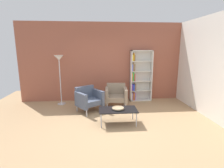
# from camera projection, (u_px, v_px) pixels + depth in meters

# --- Properties ---
(ground_plane) EXTENTS (8.32, 8.32, 0.00)m
(ground_plane) POSITION_uv_depth(u_px,v_px,m) (112.00, 127.00, 4.44)
(ground_plane) COLOR tan
(brick_back_panel) EXTENTS (6.40, 0.12, 2.90)m
(brick_back_panel) POSITION_uv_depth(u_px,v_px,m) (107.00, 62.00, 6.54)
(brick_back_panel) COLOR #9E5642
(brick_back_panel) RESTS_ON ground_plane
(plaster_right_partition) EXTENTS (0.12, 5.20, 2.90)m
(plaster_right_partition) POSITION_uv_depth(u_px,v_px,m) (210.00, 67.00, 4.96)
(plaster_right_partition) COLOR silver
(plaster_right_partition) RESTS_ON ground_plane
(bookshelf_tall) EXTENTS (0.80, 0.30, 1.90)m
(bookshelf_tall) POSITION_uv_depth(u_px,v_px,m) (139.00, 76.00, 6.54)
(bookshelf_tall) COLOR silver
(bookshelf_tall) RESTS_ON ground_plane
(coffee_table_low) EXTENTS (1.00, 0.56, 0.40)m
(coffee_table_low) POSITION_uv_depth(u_px,v_px,m) (118.00, 110.00, 4.58)
(coffee_table_low) COLOR black
(coffee_table_low) RESTS_ON ground_plane
(decorative_bowl) EXTENTS (0.32, 0.32, 0.05)m
(decorative_bowl) POSITION_uv_depth(u_px,v_px,m) (118.00, 108.00, 4.56)
(decorative_bowl) COLOR tan
(decorative_bowl) RESTS_ON coffee_table_low
(armchair_near_window) EXTENTS (0.95, 0.93, 0.78)m
(armchair_near_window) POSITION_uv_depth(u_px,v_px,m) (89.00, 99.00, 5.48)
(armchair_near_window) COLOR #4C566B
(armchair_near_window) RESTS_ON ground_plane
(armchair_by_bookshelf) EXTENTS (0.76, 0.71, 0.78)m
(armchair_by_bookshelf) POSITION_uv_depth(u_px,v_px,m) (116.00, 95.00, 5.90)
(armchair_by_bookshelf) COLOR gray
(armchair_by_bookshelf) RESTS_ON ground_plane
(floor_lamp_torchiere) EXTENTS (0.32, 0.32, 1.74)m
(floor_lamp_torchiere) POSITION_uv_depth(u_px,v_px,m) (59.00, 64.00, 5.96)
(floor_lamp_torchiere) COLOR silver
(floor_lamp_torchiere) RESTS_ON ground_plane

